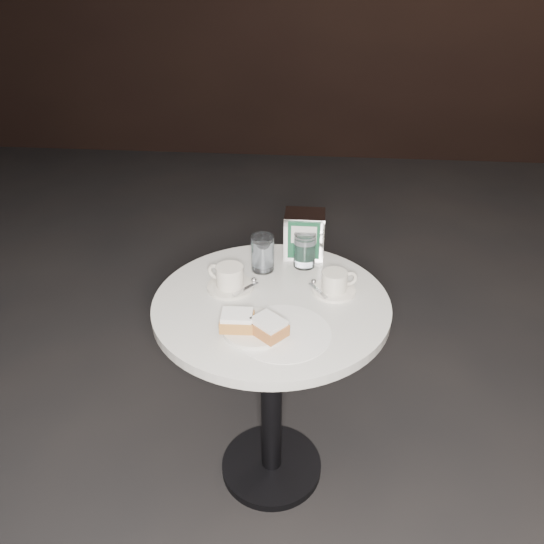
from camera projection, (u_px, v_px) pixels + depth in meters
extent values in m
plane|color=black|center=(271.00, 468.00, 1.94)|extent=(7.00, 7.00, 0.00)
cylinder|color=black|center=(271.00, 465.00, 1.94)|extent=(0.36, 0.36, 0.03)
cylinder|color=black|center=(271.00, 395.00, 1.76)|extent=(0.07, 0.07, 0.70)
cylinder|color=white|center=(271.00, 304.00, 1.57)|extent=(0.70, 0.70, 0.03)
cylinder|color=white|center=(283.00, 332.00, 1.43)|extent=(0.31, 0.31, 0.00)
cylinder|color=silver|center=(255.00, 328.00, 1.43)|extent=(0.22, 0.22, 0.01)
cube|color=#BA7C39|center=(237.00, 322.00, 1.42)|extent=(0.09, 0.07, 0.03)
cube|color=white|center=(237.00, 315.00, 1.41)|extent=(0.08, 0.07, 0.01)
cube|color=#B77038|center=(269.00, 329.00, 1.39)|extent=(0.11, 0.11, 0.03)
cube|color=white|center=(269.00, 322.00, 1.38)|extent=(0.10, 0.10, 0.01)
cylinder|color=silver|center=(230.00, 286.00, 1.61)|extent=(0.19, 0.19, 0.01)
cylinder|color=white|center=(230.00, 276.00, 1.60)|extent=(0.11, 0.11, 0.06)
cylinder|color=#836347|center=(229.00, 269.00, 1.58)|extent=(0.10, 0.10, 0.00)
torus|color=silver|center=(215.00, 272.00, 1.62)|extent=(0.05, 0.03, 0.05)
cube|color=silver|center=(245.00, 289.00, 1.59)|extent=(0.07, 0.08, 0.00)
sphere|color=silver|center=(254.00, 280.00, 1.62)|extent=(0.02, 0.02, 0.02)
cylinder|color=white|center=(334.00, 290.00, 1.60)|extent=(0.17, 0.17, 0.01)
cylinder|color=silver|center=(334.00, 281.00, 1.58)|extent=(0.10, 0.10, 0.06)
cylinder|color=brown|center=(335.00, 274.00, 1.57)|extent=(0.09, 0.09, 0.00)
torus|color=silver|center=(350.00, 279.00, 1.59)|extent=(0.05, 0.03, 0.05)
cube|color=silver|center=(318.00, 290.00, 1.58)|extent=(0.06, 0.08, 0.00)
sphere|color=#B4B4B9|center=(314.00, 282.00, 1.62)|extent=(0.02, 0.02, 0.02)
cylinder|color=white|center=(263.00, 253.00, 1.68)|extent=(0.09, 0.09, 0.12)
cylinder|color=silver|center=(263.00, 254.00, 1.68)|extent=(0.08, 0.08, 0.10)
cylinder|color=white|center=(305.00, 250.00, 1.70)|extent=(0.08, 0.08, 0.11)
cylinder|color=white|center=(305.00, 251.00, 1.71)|extent=(0.07, 0.07, 0.10)
cube|color=white|center=(304.00, 234.00, 1.76)|extent=(0.13, 0.10, 0.15)
cube|color=#175133|center=(304.00, 241.00, 1.71)|extent=(0.10, 0.00, 0.13)
cube|color=white|center=(304.00, 235.00, 1.69)|extent=(0.08, 0.00, 0.06)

